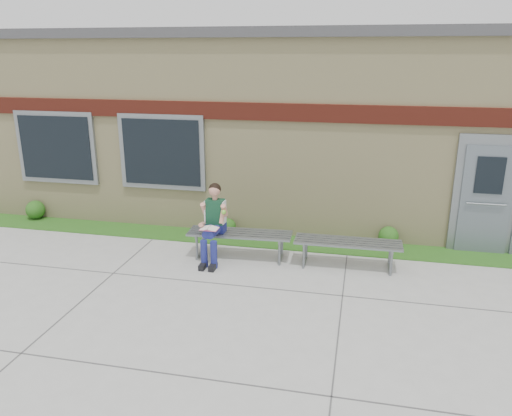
# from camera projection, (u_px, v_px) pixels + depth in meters

# --- Properties ---
(ground) EXTENTS (80.00, 80.00, 0.00)m
(ground) POSITION_uv_depth(u_px,v_px,m) (276.00, 304.00, 7.72)
(ground) COLOR #9E9E99
(ground) RESTS_ON ground
(grass_strip) EXTENTS (16.00, 0.80, 0.02)m
(grass_strip) POSITION_uv_depth(u_px,v_px,m) (298.00, 243.00, 10.14)
(grass_strip) COLOR #1B4913
(grass_strip) RESTS_ON ground
(school_building) EXTENTS (16.20, 6.22, 4.20)m
(school_building) POSITION_uv_depth(u_px,v_px,m) (318.00, 119.00, 12.67)
(school_building) COLOR beige
(school_building) RESTS_ON ground
(bench_left) EXTENTS (1.97, 0.64, 0.50)m
(bench_left) POSITION_uv_depth(u_px,v_px,m) (240.00, 238.00, 9.37)
(bench_left) COLOR slate
(bench_left) RESTS_ON ground
(bench_right) EXTENTS (1.91, 0.55, 0.49)m
(bench_right) POSITION_uv_depth(u_px,v_px,m) (348.00, 247.00, 8.97)
(bench_right) COLOR slate
(bench_right) RESTS_ON ground
(girl) EXTENTS (0.51, 0.85, 1.45)m
(girl) POSITION_uv_depth(u_px,v_px,m) (213.00, 221.00, 9.14)
(girl) COLOR navy
(girl) RESTS_ON ground
(shrub_west) EXTENTS (0.43, 0.43, 0.43)m
(shrub_west) POSITION_uv_depth(u_px,v_px,m) (35.00, 210.00, 11.56)
(shrub_west) COLOR #1B4913
(shrub_west) RESTS_ON grass_strip
(shrub_mid) EXTENTS (0.33, 0.33, 0.33)m
(shrub_mid) POSITION_uv_depth(u_px,v_px,m) (228.00, 226.00, 10.64)
(shrub_mid) COLOR #1B4913
(shrub_mid) RESTS_ON grass_strip
(shrub_east) EXTENTS (0.40, 0.40, 0.40)m
(shrub_east) POSITION_uv_depth(u_px,v_px,m) (388.00, 236.00, 9.95)
(shrub_east) COLOR #1B4913
(shrub_east) RESTS_ON grass_strip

